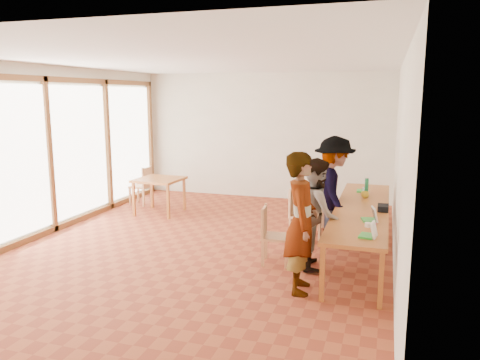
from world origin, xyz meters
name	(u,v)px	position (x,y,z in m)	size (l,w,h in m)	color
ground	(203,246)	(0.00, 0.00, 0.00)	(8.00, 8.00, 0.00)	#974324
wall_back	(265,136)	(0.00, 4.00, 1.50)	(6.00, 0.10, 3.00)	#EEE3CE
wall_front	(12,219)	(0.00, -4.00, 1.50)	(6.00, 0.10, 3.00)	#EEE3CE
wall_right	(399,165)	(3.00, 0.00, 1.50)	(0.10, 8.00, 3.00)	#EEE3CE
window_wall	(48,150)	(-2.96, 0.00, 1.50)	(0.10, 8.00, 3.00)	white
ceiling	(200,59)	(0.00, 0.00, 3.02)	(6.00, 8.00, 0.04)	white
communal_table	(362,210)	(2.50, 0.44, 0.70)	(0.80, 4.00, 0.75)	#A25C24
side_table	(159,182)	(-1.71, 1.80, 0.67)	(0.90, 0.90, 0.75)	#A25C24
chair_near	(270,229)	(1.24, -0.41, 0.52)	(0.44, 0.44, 0.46)	#E1A870
chair_mid	(301,209)	(1.47, 0.83, 0.55)	(0.56, 0.56, 0.48)	#E1A870
chair_far	(307,195)	(1.42, 1.83, 0.58)	(0.53, 0.53, 0.50)	#E1A870
chair_empty	(324,204)	(1.81, 1.34, 0.54)	(0.49, 0.49, 0.47)	#E1A870
chair_spare	(144,182)	(-2.41, 2.39, 0.54)	(0.42, 0.42, 0.47)	#E1A870
person_near	(301,223)	(1.85, -1.26, 0.90)	(0.65, 0.43, 1.79)	gray
person_mid	(317,213)	(1.91, -0.34, 0.80)	(0.78, 0.61, 1.60)	gray
person_far	(334,190)	(2.02, 0.85, 0.91)	(1.17, 0.67, 1.81)	gray
laptop_near	(370,233)	(2.68, -1.14, 0.80)	(0.23, 0.26, 0.20)	green
laptop_mid	(371,217)	(2.67, -0.35, 0.80)	(0.25, 0.27, 0.20)	green
laptop_far	(364,189)	(2.47, 1.68, 0.81)	(0.22, 0.25, 0.20)	green
yellow_mug	(365,195)	(2.51, 1.16, 0.80)	(0.13, 0.13, 0.11)	gold
green_bottle	(367,186)	(2.52, 1.48, 0.89)	(0.07, 0.07, 0.28)	#1C7544
clear_glass	(364,190)	(2.48, 1.61, 0.80)	(0.07, 0.07, 0.09)	silver
condiment_cup	(368,225)	(2.63, -0.69, 0.78)	(0.08, 0.08, 0.06)	white
pink_phone	(375,224)	(2.72, -0.53, 0.76)	(0.05, 0.10, 0.01)	#D73D79
black_pouch	(383,208)	(2.82, 0.30, 0.80)	(0.16, 0.26, 0.09)	black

